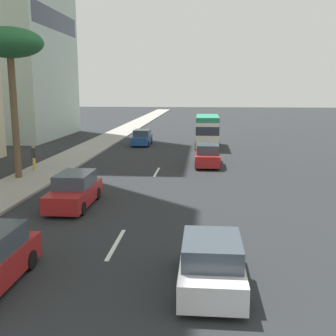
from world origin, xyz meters
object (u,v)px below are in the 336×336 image
(car_fifth, at_px, (75,191))
(car_sixth, at_px, (211,263))
(pedestrian_near_lamp, at_px, (34,156))
(minibus_lead, at_px, (207,130))
(car_fourth, at_px, (142,138))
(palm_tree, at_px, (10,46))
(car_third, at_px, (208,155))

(car_fifth, distance_m, car_sixth, 10.53)
(pedestrian_near_lamp, bearing_deg, minibus_lead, -139.10)
(car_fourth, height_order, pedestrian_near_lamp, pedestrian_near_lamp)
(car_fifth, height_order, palm_tree, palm_tree)
(car_third, bearing_deg, car_sixth, 179.85)
(car_third, distance_m, car_fifth, 13.64)
(minibus_lead, height_order, palm_tree, palm_tree)
(car_sixth, height_order, pedestrian_near_lamp, pedestrian_near_lamp)
(car_fourth, xyz_separation_m, pedestrian_near_lamp, (-14.78, 5.54, 0.39))
(minibus_lead, bearing_deg, car_sixth, 179.83)
(car_sixth, bearing_deg, pedestrian_near_lamp, 36.90)
(car_sixth, bearing_deg, minibus_lead, -0.17)
(car_fourth, distance_m, palm_tree, 19.70)
(car_fourth, height_order, car_sixth, car_fourth)
(minibus_lead, distance_m, pedestrian_near_lamp, 18.41)
(minibus_lead, relative_size, palm_tree, 0.68)
(car_fifth, distance_m, palm_tree, 11.07)
(car_fourth, distance_m, car_sixth, 31.84)
(minibus_lead, bearing_deg, pedestrian_near_lamp, 137.81)
(minibus_lead, xyz_separation_m, palm_tree, (-16.11, 12.39, 6.69))
(car_fourth, bearing_deg, car_sixth, 12.20)
(car_sixth, bearing_deg, car_third, -0.15)
(pedestrian_near_lamp, xyz_separation_m, palm_tree, (-2.48, 0.04, 7.28))
(minibus_lead, xyz_separation_m, car_fourth, (1.15, 6.82, -0.98))
(car_third, height_order, car_fourth, car_third)
(car_fourth, height_order, palm_tree, palm_tree)
(car_fifth, xyz_separation_m, palm_tree, (5.75, 5.58, 7.64))
(car_third, xyz_separation_m, pedestrian_near_lamp, (-3.61, 12.32, 0.35))
(car_fourth, relative_size, car_sixth, 1.01)
(palm_tree, bearing_deg, minibus_lead, -37.56)
(car_third, height_order, car_sixth, car_third)
(car_third, distance_m, car_fourth, 13.07)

